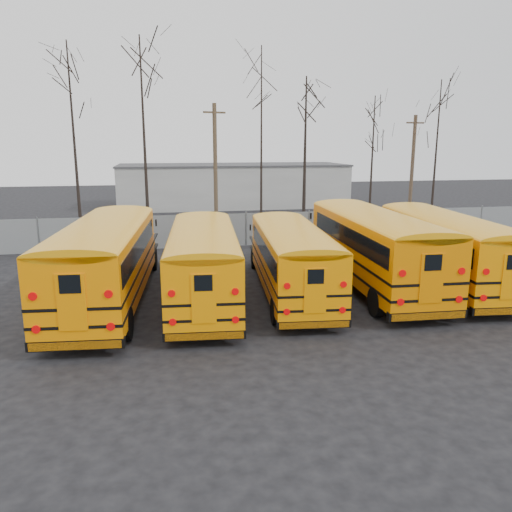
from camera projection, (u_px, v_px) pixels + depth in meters
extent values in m
plane|color=black|center=(298.00, 306.00, 19.29)|extent=(120.00, 120.00, 0.00)
cube|color=gray|center=(246.00, 229.00, 30.57)|extent=(40.00, 0.04, 2.00)
cube|color=#B8B8B2|center=(232.00, 186.00, 49.87)|extent=(22.00, 8.00, 4.00)
cylinder|color=black|center=(47.00, 327.00, 15.67)|extent=(0.39, 1.11, 1.09)
cylinder|color=black|center=(126.00, 324.00, 15.92)|extent=(0.39, 1.11, 1.09)
cylinder|color=black|center=(103.00, 260.00, 24.51)|extent=(0.39, 1.11, 1.09)
cylinder|color=black|center=(153.00, 259.00, 24.76)|extent=(0.39, 1.11, 1.09)
cube|color=orange|center=(105.00, 260.00, 18.93)|extent=(3.52, 10.28, 2.55)
cube|color=orange|center=(129.00, 247.00, 24.88)|extent=(2.58, 2.04, 1.09)
cube|color=black|center=(103.00, 247.00, 18.60)|extent=(3.48, 9.20, 0.76)
cube|color=black|center=(111.00, 274.00, 20.00)|extent=(3.71, 12.14, 0.10)
cube|color=black|center=(110.00, 261.00, 19.88)|extent=(3.71, 12.14, 0.10)
cube|color=black|center=(76.00, 344.00, 14.44)|extent=(2.79, 0.46, 0.30)
cube|color=black|center=(132.00, 255.00, 25.86)|extent=(2.61, 0.43, 0.28)
cube|color=orange|center=(72.00, 303.00, 14.04)|extent=(0.81, 0.11, 1.68)
cylinder|color=#B20505|center=(36.00, 329.00, 14.09)|extent=(0.24, 0.06, 0.24)
cylinder|color=#B20505|center=(111.00, 327.00, 14.30)|extent=(0.24, 0.06, 0.24)
cylinder|color=#B20505|center=(33.00, 296.00, 13.87)|extent=(0.24, 0.06, 0.24)
cylinder|color=#B20505|center=(108.00, 294.00, 14.08)|extent=(0.24, 0.06, 0.24)
cylinder|color=black|center=(170.00, 320.00, 16.36)|extent=(0.36, 1.01, 0.99)
cylinder|color=black|center=(238.00, 318.00, 16.59)|extent=(0.36, 1.01, 0.99)
cylinder|color=black|center=(181.00, 262.00, 24.44)|extent=(0.36, 1.01, 0.99)
cylinder|color=black|center=(226.00, 260.00, 24.68)|extent=(0.36, 1.01, 0.99)
cube|color=#FF8E02|center=(203.00, 262.00, 19.35)|extent=(3.22, 9.40, 2.33)
cube|color=#FF8E02|center=(203.00, 250.00, 24.79)|extent=(2.36, 1.86, 0.99)
cube|color=black|center=(203.00, 250.00, 19.04)|extent=(3.18, 8.41, 0.69)
cube|color=black|center=(204.00, 274.00, 20.32)|extent=(3.39, 11.10, 0.09)
cube|color=black|center=(203.00, 263.00, 20.21)|extent=(3.39, 11.10, 0.09)
cube|color=black|center=(205.00, 335.00, 15.24)|extent=(2.55, 0.42, 0.28)
cube|color=black|center=(203.00, 257.00, 25.68)|extent=(2.39, 0.39, 0.26)
cube|color=#FF8E02|center=(204.00, 299.00, 14.87)|extent=(0.74, 0.10, 1.54)
cylinder|color=#B20505|center=(173.00, 322.00, 14.92)|extent=(0.22, 0.06, 0.22)
cylinder|color=#B20505|center=(235.00, 320.00, 15.11)|extent=(0.22, 0.06, 0.22)
cylinder|color=#B20505|center=(172.00, 294.00, 14.72)|extent=(0.22, 0.06, 0.22)
cylinder|color=#B20505|center=(235.00, 292.00, 14.91)|extent=(0.22, 0.06, 0.22)
cylinder|color=black|center=(276.00, 311.00, 17.31)|extent=(0.35, 0.98, 0.96)
cylinder|color=black|center=(337.00, 309.00, 17.52)|extent=(0.35, 0.98, 0.96)
cylinder|color=black|center=(254.00, 259.00, 25.12)|extent=(0.35, 0.98, 0.96)
cylinder|color=black|center=(296.00, 258.00, 25.32)|extent=(0.35, 0.98, 0.96)
cube|color=orange|center=(292.00, 259.00, 20.19)|extent=(3.19, 9.08, 2.25)
cube|color=orange|center=(275.00, 248.00, 25.44)|extent=(2.29, 1.82, 0.96)
cube|color=black|center=(293.00, 247.00, 19.89)|extent=(3.14, 8.13, 0.67)
cube|color=black|center=(289.00, 270.00, 21.13)|extent=(3.37, 10.73, 0.09)
cube|color=black|center=(289.00, 259.00, 21.02)|extent=(3.37, 10.73, 0.09)
cube|color=black|center=(314.00, 324.00, 16.22)|extent=(2.46, 0.43, 0.27)
cube|color=black|center=(273.00, 254.00, 26.30)|extent=(2.31, 0.40, 0.25)
cube|color=orange|center=(315.00, 291.00, 15.86)|extent=(0.72, 0.10, 1.48)
cylinder|color=#B20505|center=(287.00, 312.00, 15.91)|extent=(0.21, 0.06, 0.21)
cylinder|color=#B20505|center=(343.00, 310.00, 16.09)|extent=(0.21, 0.06, 0.21)
cylinder|color=#B20505|center=(287.00, 286.00, 15.72)|extent=(0.21, 0.06, 0.21)
cylinder|color=#B20505|center=(344.00, 284.00, 15.89)|extent=(0.21, 0.06, 0.21)
cylinder|color=black|center=(376.00, 302.00, 18.06)|extent=(0.35, 1.10, 1.09)
cylinder|color=black|center=(440.00, 299.00, 18.41)|extent=(0.35, 1.10, 1.09)
cylinder|color=black|center=(312.00, 250.00, 26.92)|extent=(0.35, 1.10, 1.09)
cylinder|color=black|center=(356.00, 248.00, 27.27)|extent=(0.35, 1.10, 1.09)
cube|color=orange|center=(374.00, 247.00, 21.38)|extent=(3.16, 10.27, 2.57)
cube|color=orange|center=(333.00, 238.00, 27.34)|extent=(2.54, 1.96, 1.09)
cube|color=black|center=(377.00, 234.00, 21.04)|extent=(3.16, 9.18, 0.77)
cube|color=black|center=(366.00, 260.00, 22.45)|extent=(3.28, 12.15, 0.10)
cube|color=black|center=(366.00, 248.00, 22.33)|extent=(3.28, 12.15, 0.10)
cube|color=black|center=(427.00, 315.00, 16.88)|extent=(2.81, 0.36, 0.31)
cube|color=black|center=(328.00, 245.00, 28.32)|extent=(2.63, 0.33, 0.28)
cube|color=orange|center=(432.00, 279.00, 16.47)|extent=(0.82, 0.08, 1.69)
cylinder|color=#B20505|center=(401.00, 302.00, 16.48)|extent=(0.24, 0.05, 0.24)
cylinder|color=#B20505|center=(459.00, 299.00, 16.77)|extent=(0.24, 0.05, 0.24)
cylinder|color=#B20505|center=(403.00, 273.00, 16.26)|extent=(0.24, 0.05, 0.24)
cylinder|color=#B20505|center=(462.00, 271.00, 16.56)|extent=(0.24, 0.05, 0.24)
cylinder|color=black|center=(456.00, 298.00, 18.62)|extent=(0.38, 1.06, 1.03)
cylinder|color=black|center=(379.00, 250.00, 27.06)|extent=(0.38, 1.06, 1.03)
cylinder|color=black|center=(420.00, 249.00, 27.28)|extent=(0.38, 1.06, 1.03)
cube|color=#FF8E02|center=(447.00, 247.00, 21.73)|extent=(3.47, 9.82, 2.43)
cube|color=#FF8E02|center=(398.00, 239.00, 27.41)|extent=(2.48, 1.97, 1.03)
cube|color=black|center=(451.00, 236.00, 21.40)|extent=(3.41, 8.80, 0.72)
cube|color=black|center=(437.00, 260.00, 22.75)|extent=(3.66, 11.60, 0.09)
cube|color=black|center=(438.00, 248.00, 22.63)|extent=(3.66, 11.60, 0.09)
cube|color=black|center=(507.00, 310.00, 17.44)|extent=(2.66, 0.47, 0.29)
cube|color=black|center=(392.00, 246.00, 28.34)|extent=(2.49, 0.44, 0.27)
cylinder|color=#B20505|center=(484.00, 298.00, 17.11)|extent=(0.23, 0.06, 0.23)
cylinder|color=#B20505|center=(486.00, 272.00, 16.90)|extent=(0.23, 0.06, 0.23)
cylinder|color=brown|center=(215.00, 172.00, 32.80)|extent=(0.27, 0.27, 8.67)
cube|color=brown|center=(214.00, 112.00, 31.96)|extent=(1.50, 0.60, 0.12)
cylinder|color=brown|center=(412.00, 173.00, 35.85)|extent=(0.25, 0.25, 8.10)
cube|color=brown|center=(415.00, 123.00, 35.07)|extent=(1.44, 0.33, 0.11)
cone|color=black|center=(74.00, 143.00, 32.00)|extent=(0.26, 0.26, 12.38)
cone|color=black|center=(144.00, 143.00, 30.56)|extent=(0.26, 0.26, 12.38)
cone|color=black|center=(261.00, 145.00, 32.34)|extent=(0.26, 0.26, 12.13)
cone|color=black|center=(305.00, 155.00, 35.24)|extent=(0.26, 0.26, 10.65)
cone|color=black|center=(372.00, 166.00, 33.83)|extent=(0.26, 0.26, 9.23)
cone|color=black|center=(436.00, 158.00, 34.24)|extent=(0.26, 0.26, 10.31)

